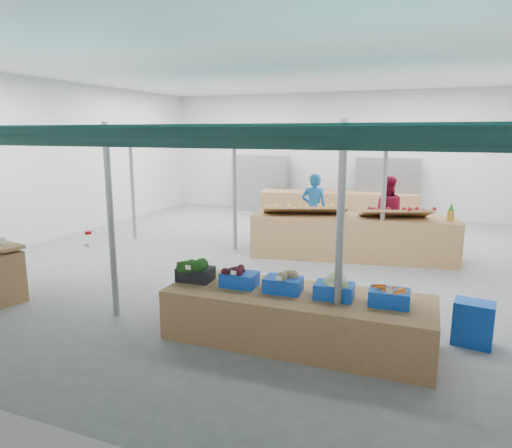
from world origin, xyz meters
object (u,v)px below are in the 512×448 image
(fruit_counter, at_px, (352,237))
(veg_counter, at_px, (297,318))
(crate_stack, at_px, (473,323))
(vendor_right, at_px, (386,213))
(vendor_left, at_px, (314,208))

(fruit_counter, bearing_deg, veg_counter, -98.60)
(fruit_counter, relative_size, crate_stack, 7.47)
(fruit_counter, bearing_deg, crate_stack, -68.11)
(veg_counter, bearing_deg, vendor_right, 83.66)
(crate_stack, xyz_separation_m, vendor_right, (-1.74, 4.89, 0.60))
(veg_counter, height_order, vendor_left, vendor_left)
(veg_counter, height_order, vendor_right, vendor_right)
(vendor_left, bearing_deg, fruit_counter, 127.70)
(vendor_left, distance_m, vendor_right, 1.80)
(veg_counter, distance_m, crate_stack, 2.39)
(fruit_counter, height_order, vendor_right, vendor_right)
(fruit_counter, relative_size, vendor_left, 2.50)
(veg_counter, bearing_deg, fruit_counter, 89.90)
(crate_stack, distance_m, vendor_right, 5.23)
(veg_counter, relative_size, fruit_counter, 0.79)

